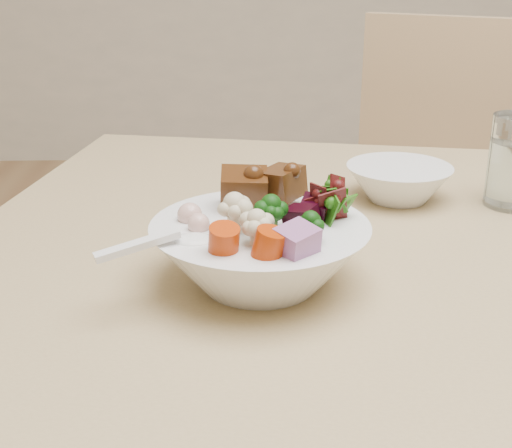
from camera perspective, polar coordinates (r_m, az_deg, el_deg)
name	(u,v)px	position (r m, az deg, el deg)	size (l,w,h in m)	color
chair_far	(437,223)	(1.51, 14.28, 0.11)	(0.57, 0.57, 0.91)	tan
food_bowl	(262,249)	(0.70, 0.45, -2.04)	(0.21, 0.21, 0.12)	white
soup_spoon	(179,243)	(0.65, -6.15, -1.49)	(0.11, 0.06, 0.02)	white
side_bowl	(399,183)	(0.95, 11.33, 3.24)	(0.14, 0.14, 0.05)	white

